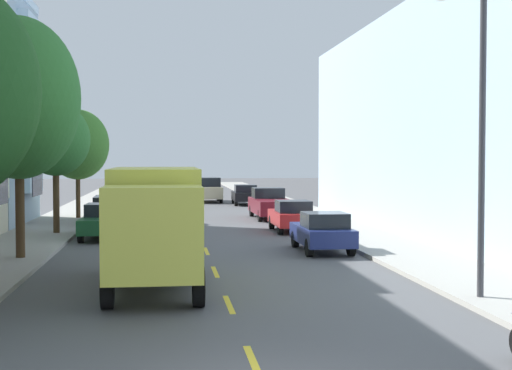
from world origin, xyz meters
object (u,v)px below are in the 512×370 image
(street_tree_second, at_px, (19,98))
(parked_hatchback_forest, at_px, (103,221))
(street_tree_third, at_px, (56,140))
(moving_champagne_sedan, at_px, (209,189))
(delivery_box_truck, at_px, (155,219))
(parked_hatchback_navy, at_px, (323,232))
(parked_pickup_burgundy, at_px, (271,204))
(parked_wagon_orange, at_px, (110,210))
(parked_hatchback_black, at_px, (245,195))
(street_lamp, at_px, (477,120))
(street_tree_farthest, at_px, (78,145))
(parked_hatchback_red, at_px, (292,216))

(street_tree_second, relative_size, parked_hatchback_forest, 2.02)
(street_tree_third, relative_size, moving_champagne_sedan, 1.22)
(delivery_box_truck, bearing_deg, moving_champagne_sedan, 84.50)
(street_tree_second, height_order, parked_hatchback_navy, street_tree_second)
(street_tree_third, bearing_deg, street_tree_second, -90.00)
(street_tree_third, relative_size, parked_pickup_burgundy, 1.10)
(street_tree_third, distance_m, parked_hatchback_navy, 13.24)
(parked_wagon_orange, height_order, moving_champagne_sedan, moving_champagne_sedan)
(street_tree_third, height_order, parked_hatchback_black, street_tree_third)
(delivery_box_truck, relative_size, parked_wagon_orange, 1.50)
(parked_hatchback_black, bearing_deg, parked_hatchback_navy, -89.97)
(parked_pickup_burgundy, bearing_deg, moving_champagne_sedan, 99.47)
(street_lamp, xyz_separation_m, parked_pickup_burgundy, (-1.50, 24.62, -3.60))
(street_tree_third, bearing_deg, street_tree_farthest, 90.00)
(parked_hatchback_red, bearing_deg, parked_wagon_orange, 153.69)
(street_tree_farthest, height_order, parked_pickup_burgundy, street_tree_farthest)
(street_tree_second, bearing_deg, parked_pickup_burgundy, 55.95)
(street_tree_second, bearing_deg, street_tree_third, 90.00)
(street_tree_farthest, xyz_separation_m, parked_hatchback_red, (10.82, -7.70, -3.47))
(parked_hatchback_forest, xyz_separation_m, parked_hatchback_black, (8.49, 21.43, 0.00))
(street_tree_second, relative_size, parked_hatchback_navy, 2.02)
(street_tree_second, distance_m, street_lamp, 15.07)
(street_tree_farthest, distance_m, moving_champagne_sedan, 17.98)
(parked_hatchback_navy, bearing_deg, parked_pickup_burgundy, 89.36)
(street_lamp, height_order, delivery_box_truck, street_lamp)
(street_tree_farthest, distance_m, delivery_box_truck, 22.34)
(street_tree_third, relative_size, parked_hatchback_forest, 1.45)
(parked_hatchback_forest, bearing_deg, street_tree_farthest, 102.84)
(street_tree_second, bearing_deg, parked_hatchback_black, 69.25)
(street_tree_second, bearing_deg, delivery_box_truck, -49.58)
(street_tree_second, bearing_deg, moving_champagne_sedan, 75.63)
(street_lamp, distance_m, parked_hatchback_navy, 10.56)
(street_lamp, distance_m, parked_hatchback_red, 17.64)
(street_lamp, xyz_separation_m, parked_hatchback_forest, (-10.17, 15.29, -3.67))
(parked_pickup_burgundy, bearing_deg, parked_wagon_orange, -160.79)
(street_lamp, bearing_deg, parked_wagon_orange, 115.68)
(parked_wagon_orange, bearing_deg, street_lamp, -64.32)
(delivery_box_truck, bearing_deg, street_lamp, -22.11)
(parked_wagon_orange, bearing_deg, delivery_box_truck, -81.97)
(street_tree_third, distance_m, parked_wagon_orange, 6.29)
(parked_hatchback_navy, xyz_separation_m, parked_hatchback_forest, (-8.50, 5.53, 0.00))
(parked_hatchback_navy, bearing_deg, moving_champagne_sedan, 94.62)
(street_tree_second, height_order, street_tree_farthest, street_tree_second)
(street_tree_third, height_order, street_lamp, street_lamp)
(street_tree_farthest, distance_m, parked_hatchback_navy, 18.84)
(parked_hatchback_black, xyz_separation_m, parked_pickup_burgundy, (0.18, -12.10, 0.07))
(parked_hatchback_navy, height_order, parked_hatchback_black, same)
(parked_hatchback_red, relative_size, parked_pickup_burgundy, 0.75)
(street_tree_third, bearing_deg, delivery_box_truck, -71.27)
(moving_champagne_sedan, bearing_deg, street_tree_second, -104.37)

